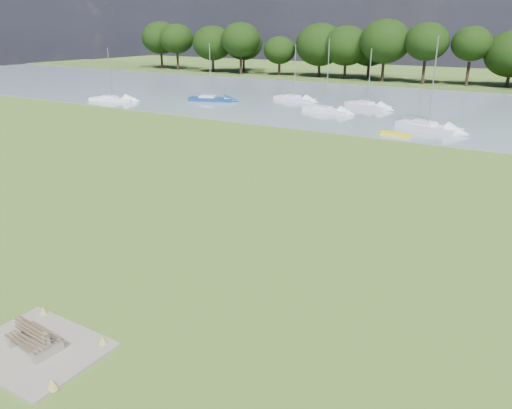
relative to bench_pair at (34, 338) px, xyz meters
The scene contains 13 objects.
ground 14.01m from the bench_pair, 90.00° to the left, with size 220.00×220.00×0.00m, color olive.
river 56.00m from the bench_pair, 90.00° to the left, with size 220.00×40.00×0.10m, color gray.
far_bank 86.00m from the bench_pair, 90.00° to the left, with size 220.00×20.00×0.40m, color #4C6626.
concrete_pad 0.42m from the bench_pair, behind, with size 4.20×3.20×0.10m, color gray.
bench_pair is the anchor object (origin of this frame).
kayak 38.00m from the bench_pair, 90.12° to the left, with size 2.82×0.66×0.28m, color yellow.
tree_line 82.73m from the bench_pair, 96.55° to the left, with size 124.09×8.51×10.29m.
sailboat_0 54.50m from the bench_pair, 120.79° to the left, with size 6.20×3.51×7.42m.
sailboat_1 47.79m from the bench_pair, 103.24° to the left, with size 5.80×2.14×8.24m.
sailboat_3 42.40m from the bench_pair, 87.66° to the left, with size 6.70×3.80×8.73m.
sailboat_4 53.11m from the bench_pair, 98.73° to the left, with size 6.26×3.60×7.00m.
sailboat_5 56.21m from the bench_pair, 109.25° to the left, with size 6.21×2.78×7.23m.
sailboat_9 56.08m from the bench_pair, 134.53° to the left, with size 6.40×3.43×6.88m.
Camera 1 is at (12.88, -21.63, 9.71)m, focal length 35.00 mm.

